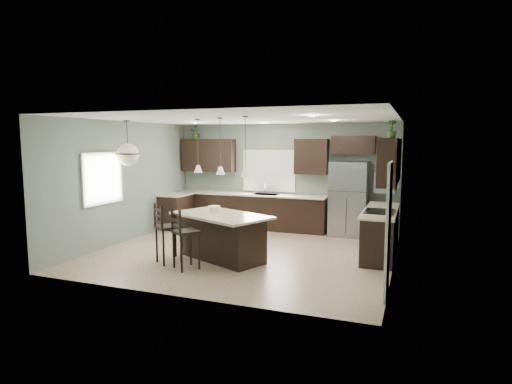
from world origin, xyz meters
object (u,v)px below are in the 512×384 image
object	(u,v)px
bar_stool_left	(168,233)
bar_stool_center	(186,238)
plant_back_left	(196,132)
refrigerator	(349,199)
kitchen_island	(221,237)
serving_dish	(214,210)

from	to	relation	value
bar_stool_left	bar_stool_center	world-z (taller)	bar_stool_left
bar_stool_left	plant_back_left	xyz separation A→B (m)	(-1.41, 3.78, 2.00)
refrigerator	bar_stool_center	distance (m)	4.56
kitchen_island	plant_back_left	bearing A→B (deg)	149.26
serving_dish	plant_back_left	world-z (taller)	plant_back_left
refrigerator	serving_dish	bearing A→B (deg)	-125.63
bar_stool_left	plant_back_left	bearing A→B (deg)	145.71
bar_stool_center	serving_dish	bearing A→B (deg)	113.40
plant_back_left	kitchen_island	bearing A→B (deg)	-55.02
refrigerator	serving_dish	xyz separation A→B (m)	(-2.19, -3.06, 0.07)
refrigerator	plant_back_left	world-z (taller)	plant_back_left
refrigerator	bar_stool_center	world-z (taller)	refrigerator
kitchen_island	bar_stool_center	distance (m)	0.83
bar_stool_left	refrigerator	bearing A→B (deg)	86.86
refrigerator	serving_dish	world-z (taller)	refrigerator
refrigerator	bar_stool_center	size ratio (longest dim) A/B	1.61
kitchen_island	plant_back_left	world-z (taller)	plant_back_left
bar_stool_center	plant_back_left	distance (m)	4.89
serving_dish	bar_stool_left	xyz separation A→B (m)	(-0.70, -0.59, -0.41)
kitchen_island	plant_back_left	size ratio (longest dim) A/B	5.28
bar_stool_center	refrigerator	bearing A→B (deg)	93.76
kitchen_island	serving_dish	bearing A→B (deg)	-180.00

